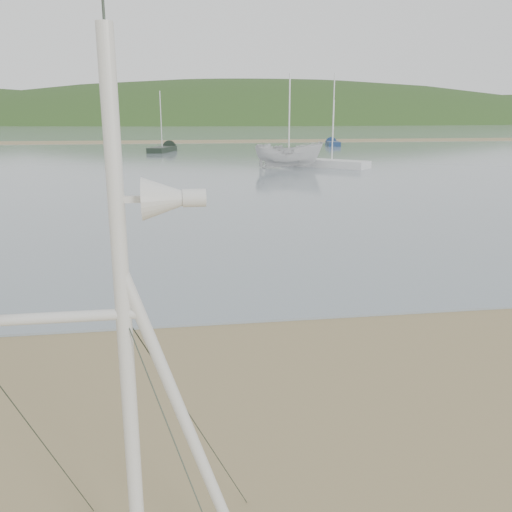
{
  "coord_description": "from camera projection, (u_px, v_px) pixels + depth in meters",
  "views": [
    {
      "loc": [
        1.17,
        -5.15,
        3.7
      ],
      "look_at": [
        2.09,
        1.0,
        2.06
      ],
      "focal_mm": 38.0,
      "sensor_mm": 36.0,
      "label": 1
    }
  ],
  "objects": [
    {
      "name": "ground",
      "position": [
        74.0,
        477.0,
        5.7
      ],
      "size": [
        560.0,
        560.0,
        0.0
      ],
      "primitive_type": "plane",
      "color": "olive",
      "rests_on": "ground"
    },
    {
      "name": "water",
      "position": [
        168.0,
        129.0,
        131.92
      ],
      "size": [
        560.0,
        256.0,
        0.04
      ],
      "primitive_type": "cube",
      "color": "slate",
      "rests_on": "ground"
    },
    {
      "name": "sandbar",
      "position": [
        164.0,
        142.0,
        72.62
      ],
      "size": [
        560.0,
        7.0,
        0.07
      ],
      "primitive_type": "cube",
      "color": "olive",
      "rests_on": "water"
    },
    {
      "name": "hill_ridge",
      "position": [
        214.0,
        169.0,
        238.11
      ],
      "size": [
        620.0,
        180.0,
        80.0
      ],
      "color": "#213A17",
      "rests_on": "ground"
    },
    {
      "name": "far_cottages",
      "position": [
        177.0,
        113.0,
        192.55
      ],
      "size": [
        294.4,
        6.3,
        8.0
      ],
      "color": "silver",
      "rests_on": "ground"
    },
    {
      "name": "mast_rig",
      "position": [
        124.0,
        476.0,
        3.81
      ],
      "size": [
        2.27,
        2.42,
        5.13
      ],
      "color": "silver",
      "rests_on": "ground"
    },
    {
      "name": "boat_white",
      "position": [
        289.0,
        134.0,
        37.01
      ],
      "size": [
        2.14,
        2.1,
        4.69
      ],
      "primitive_type": "imported",
      "rotation": [
        0.0,
        0.0,
        1.36
      ],
      "color": "silver",
      "rests_on": "water"
    },
    {
      "name": "sailboat_dark_mid",
      "position": [
        167.0,
        148.0,
        55.16
      ],
      "size": [
        3.44,
        6.52,
        6.33
      ],
      "color": "black",
      "rests_on": "ground"
    },
    {
      "name": "sailboat_white_near",
      "position": [
        309.0,
        162.0,
        39.33
      ],
      "size": [
        6.21,
        6.05,
        6.93
      ],
      "color": "silver",
      "rests_on": "ground"
    },
    {
      "name": "sailboat_blue_far",
      "position": [
        332.0,
        143.0,
        65.4
      ],
      "size": [
        2.33,
        5.78,
        5.65
      ],
      "color": "navy",
      "rests_on": "ground"
    }
  ]
}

